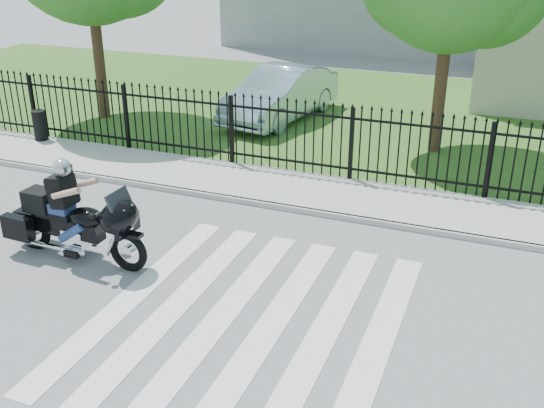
% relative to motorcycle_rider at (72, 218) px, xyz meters
% --- Properties ---
extents(ground, '(120.00, 120.00, 0.00)m').
position_rel_motorcycle_rider_xyz_m(ground, '(3.68, -0.70, -0.79)').
color(ground, slate).
rests_on(ground, ground).
extents(crosswalk, '(5.00, 5.50, 0.01)m').
position_rel_motorcycle_rider_xyz_m(crosswalk, '(3.68, -0.70, -0.78)').
color(crosswalk, silver).
rests_on(crosswalk, ground).
extents(sidewalk, '(40.00, 2.00, 0.12)m').
position_rel_motorcycle_rider_xyz_m(sidewalk, '(3.68, 4.30, -0.73)').
color(sidewalk, '#ADAAA3').
rests_on(sidewalk, ground).
extents(curb, '(40.00, 0.12, 0.12)m').
position_rel_motorcycle_rider_xyz_m(curb, '(3.68, 3.30, -0.73)').
color(curb, '#ADAAA3').
rests_on(curb, ground).
extents(grass_strip, '(40.00, 12.00, 0.02)m').
position_rel_motorcycle_rider_xyz_m(grass_strip, '(3.68, 11.30, -0.78)').
color(grass_strip, '#27591E').
rests_on(grass_strip, ground).
extents(iron_fence, '(26.00, 0.04, 1.80)m').
position_rel_motorcycle_rider_xyz_m(iron_fence, '(3.68, 5.30, 0.11)').
color(iron_fence, black).
rests_on(iron_fence, ground).
extents(motorcycle_rider, '(2.92, 0.93, 1.93)m').
position_rel_motorcycle_rider_xyz_m(motorcycle_rider, '(0.00, 0.00, 0.00)').
color(motorcycle_rider, black).
rests_on(motorcycle_rider, ground).
extents(parked_car, '(2.40, 4.94, 1.56)m').
position_rel_motorcycle_rider_xyz_m(parked_car, '(0.33, 9.58, 0.01)').
color(parked_car, '#A6BDD0').
rests_on(parked_car, grass_strip).
extents(litter_bin, '(0.41, 0.41, 0.81)m').
position_rel_motorcycle_rider_xyz_m(litter_bin, '(-4.92, 5.00, -0.27)').
color(litter_bin, black).
rests_on(litter_bin, sidewalk).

